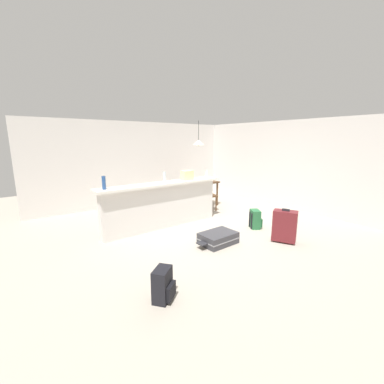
# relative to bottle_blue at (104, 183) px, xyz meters

# --- Properties ---
(ground_plane) EXTENTS (13.00, 13.00, 0.05)m
(ground_plane) POSITION_rel_bottle_blue_xyz_m (2.00, -0.54, -1.19)
(ground_plane) COLOR #ADA393
(wall_back) EXTENTS (6.60, 0.10, 2.50)m
(wall_back) POSITION_rel_bottle_blue_xyz_m (2.00, 2.51, 0.09)
(wall_back) COLOR silver
(wall_back) RESTS_ON ground_plane
(wall_right) EXTENTS (0.10, 6.00, 2.50)m
(wall_right) POSITION_rel_bottle_blue_xyz_m (5.05, -0.24, 0.09)
(wall_right) COLOR silver
(wall_right) RESTS_ON ground_plane
(partition_half_wall) EXTENTS (2.80, 0.20, 0.98)m
(partition_half_wall) POSITION_rel_bottle_blue_xyz_m (1.27, -0.01, -0.67)
(partition_half_wall) COLOR silver
(partition_half_wall) RESTS_ON ground_plane
(bar_countertop) EXTENTS (2.96, 0.40, 0.05)m
(bar_countertop) POSITION_rel_bottle_blue_xyz_m (1.27, -0.01, -0.15)
(bar_countertop) COLOR white
(bar_countertop) RESTS_ON partition_half_wall
(bottle_blue) EXTENTS (0.07, 0.07, 0.26)m
(bottle_blue) POSITION_rel_bottle_blue_xyz_m (0.00, 0.00, 0.00)
(bottle_blue) COLOR #284C89
(bottle_blue) RESTS_ON bar_countertop
(bottle_clear) EXTENTS (0.07, 0.07, 0.25)m
(bottle_clear) POSITION_rel_bottle_blue_xyz_m (1.29, -0.08, -0.01)
(bottle_clear) COLOR silver
(bottle_clear) RESTS_ON bar_countertop
(bottle_white) EXTENTS (0.07, 0.07, 0.20)m
(bottle_white) POSITION_rel_bottle_blue_xyz_m (2.51, -0.07, -0.03)
(bottle_white) COLOR silver
(bottle_white) RESTS_ON bar_countertop
(grocery_bag) EXTENTS (0.26, 0.18, 0.22)m
(grocery_bag) POSITION_rel_bottle_blue_xyz_m (1.95, -0.01, -0.02)
(grocery_bag) COLOR beige
(grocery_bag) RESTS_ON bar_countertop
(dining_table) EXTENTS (1.10, 0.80, 0.74)m
(dining_table) POSITION_rel_bottle_blue_xyz_m (3.10, 1.04, -0.52)
(dining_table) COLOR #4C331E
(dining_table) RESTS_ON ground_plane
(dining_chair_near_partition) EXTENTS (0.48, 0.48, 0.93)m
(dining_chair_near_partition) POSITION_rel_bottle_blue_xyz_m (3.04, 0.53, -0.65)
(dining_chair_near_partition) COLOR #4C331E
(dining_chair_near_partition) RESTS_ON ground_plane
(pendant_lamp) EXTENTS (0.34, 0.34, 0.73)m
(pendant_lamp) POSITION_rel_bottle_blue_xyz_m (3.15, 1.07, 0.72)
(pendant_lamp) COLOR black
(suitcase_flat_charcoal) EXTENTS (0.83, 0.51, 0.22)m
(suitcase_flat_charcoal) POSITION_rel_bottle_blue_xyz_m (1.64, -1.44, -1.05)
(suitcase_flat_charcoal) COLOR #38383D
(suitcase_flat_charcoal) RESTS_ON ground_plane
(backpack_black) EXTENTS (0.34, 0.33, 0.42)m
(backpack_black) POSITION_rel_bottle_blue_xyz_m (-0.10, -2.31, -0.96)
(backpack_black) COLOR black
(backpack_black) RESTS_ON ground_plane
(suitcase_upright_maroon) EXTENTS (0.41, 0.50, 0.67)m
(suitcase_upright_maroon) POSITION_rel_bottle_blue_xyz_m (2.72, -2.15, -0.83)
(suitcase_upright_maroon) COLOR maroon
(suitcase_upright_maroon) RESTS_ON ground_plane
(backpack_green) EXTENTS (0.33, 0.33, 0.42)m
(backpack_green) POSITION_rel_bottle_blue_xyz_m (2.91, -1.30, -0.96)
(backpack_green) COLOR #286B3D
(backpack_green) RESTS_ON ground_plane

